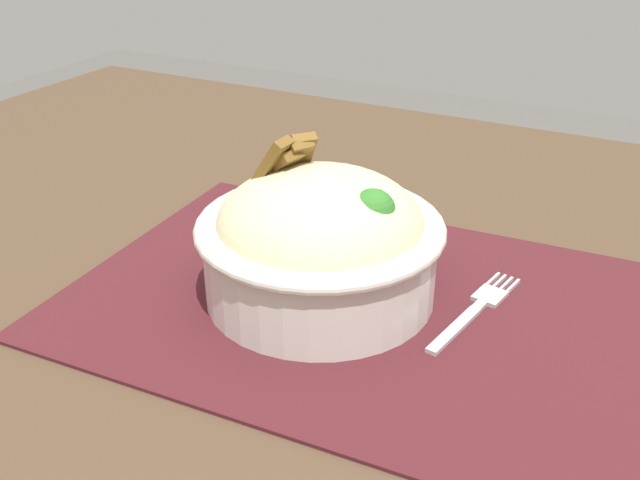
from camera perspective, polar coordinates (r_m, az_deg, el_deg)
table at (r=0.64m, az=2.49°, el=-7.75°), size 1.40×0.97×0.72m
placemat at (r=0.59m, az=3.35°, el=-5.00°), size 0.48×0.35×0.00m
bowl at (r=0.57m, az=0.01°, el=0.02°), size 0.20×0.20×0.13m
fork at (r=0.59m, az=12.29°, el=-5.27°), size 0.04×0.13×0.00m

